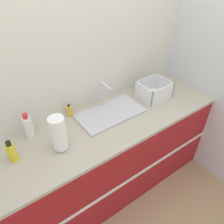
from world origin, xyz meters
TOP-DOWN VIEW (x-y plane):
  - ground_plane at (0.00, 0.00)m, footprint 12.00×12.00m
  - wall_back at (0.00, 0.67)m, footprint 4.57×0.06m
  - wall_right at (1.12, 0.32)m, footprint 0.06×2.64m
  - counter_cabinet at (0.00, 0.32)m, footprint 2.20×0.67m
  - sink at (0.10, 0.40)m, footprint 0.60×0.32m
  - paper_towel_roll at (-0.44, 0.28)m, footprint 0.12×0.12m
  - dish_rack at (0.61, 0.38)m, footprint 0.29×0.25m
  - bottle_white_spray at (-0.58, 0.54)m, footprint 0.07×0.07m
  - bottle_yellow at (-0.76, 0.37)m, footprint 0.06×0.06m
  - soap_dispenser at (-0.21, 0.59)m, footprint 0.05×0.05m

SIDE VIEW (x-z plane):
  - ground_plane at x=0.00m, z-range 0.00..0.00m
  - counter_cabinet at x=0.00m, z-range 0.00..0.91m
  - sink at x=0.10m, z-range 0.79..1.07m
  - soap_dispenser at x=-0.21m, z-range 0.90..1.02m
  - dish_rack at x=0.61m, z-range 0.89..1.06m
  - bottle_yellow at x=-0.76m, z-range 0.90..1.08m
  - bottle_white_spray at x=-0.58m, z-range 0.90..1.12m
  - paper_towel_roll at x=-0.44m, z-range 0.91..1.20m
  - wall_back at x=0.00m, z-range 0.00..2.60m
  - wall_right at x=1.12m, z-range 0.00..2.60m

